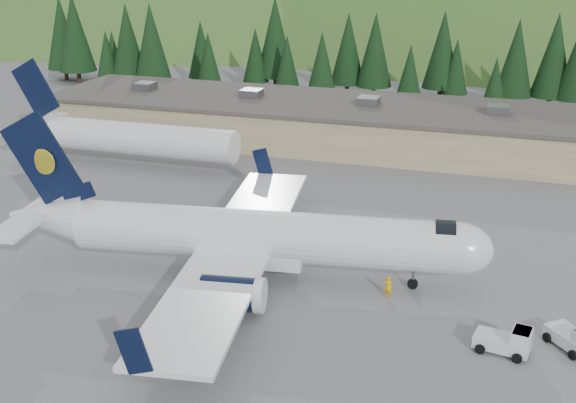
{
  "coord_description": "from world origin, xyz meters",
  "views": [
    {
      "loc": [
        16.62,
        -46.25,
        24.27
      ],
      "look_at": [
        0.0,
        6.0,
        4.0
      ],
      "focal_mm": 45.0,
      "sensor_mm": 36.0,
      "label": 1
    }
  ],
  "objects_px": {
    "baggage_tug_b": "(576,339)",
    "second_airliner": "(118,136)",
    "terminal_building": "(328,122)",
    "ramp_worker": "(388,287)",
    "baggage_tug_a": "(507,341)",
    "airliner": "(249,237)"
  },
  "relations": [
    {
      "from": "second_airliner",
      "to": "baggage_tug_a",
      "type": "bearing_deg",
      "value": -32.58
    },
    {
      "from": "baggage_tug_a",
      "to": "ramp_worker",
      "type": "xyz_separation_m",
      "value": [
        -8.31,
        5.04,
        0.01
      ]
    },
    {
      "from": "airliner",
      "to": "baggage_tug_b",
      "type": "distance_m",
      "value": 23.3
    },
    {
      "from": "second_airliner",
      "to": "baggage_tug_b",
      "type": "relative_size",
      "value": 7.59
    },
    {
      "from": "baggage_tug_a",
      "to": "baggage_tug_b",
      "type": "distance_m",
      "value": 4.32
    },
    {
      "from": "second_airliner",
      "to": "baggage_tug_a",
      "type": "height_order",
      "value": "second_airliner"
    },
    {
      "from": "baggage_tug_b",
      "to": "second_airliner",
      "type": "bearing_deg",
      "value": -159.63
    },
    {
      "from": "terminal_building",
      "to": "ramp_worker",
      "type": "height_order",
      "value": "terminal_building"
    },
    {
      "from": "second_airliner",
      "to": "baggage_tug_a",
      "type": "xyz_separation_m",
      "value": [
        42.73,
        -27.31,
        -2.53
      ]
    },
    {
      "from": "terminal_building",
      "to": "baggage_tug_a",
      "type": "bearing_deg",
      "value": -62.22
    },
    {
      "from": "baggage_tug_b",
      "to": "ramp_worker",
      "type": "distance_m",
      "value": 12.82
    },
    {
      "from": "second_airliner",
      "to": "ramp_worker",
      "type": "xyz_separation_m",
      "value": [
        34.41,
        -22.27,
        -2.52
      ]
    },
    {
      "from": "baggage_tug_a",
      "to": "ramp_worker",
      "type": "bearing_deg",
      "value": 158.79
    },
    {
      "from": "baggage_tug_a",
      "to": "baggage_tug_b",
      "type": "xyz_separation_m",
      "value": [
        4.02,
        1.57,
        0.0
      ]
    },
    {
      "from": "airliner",
      "to": "second_airliner",
      "type": "height_order",
      "value": "airliner"
    },
    {
      "from": "ramp_worker",
      "to": "baggage_tug_b",
      "type": "bearing_deg",
      "value": 166.68
    },
    {
      "from": "airliner",
      "to": "baggage_tug_b",
      "type": "bearing_deg",
      "value": -17.01
    },
    {
      "from": "terminal_building",
      "to": "ramp_worker",
      "type": "relative_size",
      "value": 44.14
    },
    {
      "from": "baggage_tug_b",
      "to": "ramp_worker",
      "type": "xyz_separation_m",
      "value": [
        -12.34,
        3.47,
        0.01
      ]
    },
    {
      "from": "baggage_tug_a",
      "to": "ramp_worker",
      "type": "height_order",
      "value": "baggage_tug_a"
    },
    {
      "from": "second_airliner",
      "to": "ramp_worker",
      "type": "bearing_deg",
      "value": -32.91
    },
    {
      "from": "baggage_tug_b",
      "to": "terminal_building",
      "type": "xyz_separation_m",
      "value": [
        -26.83,
        41.74,
        1.82
      ]
    }
  ]
}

